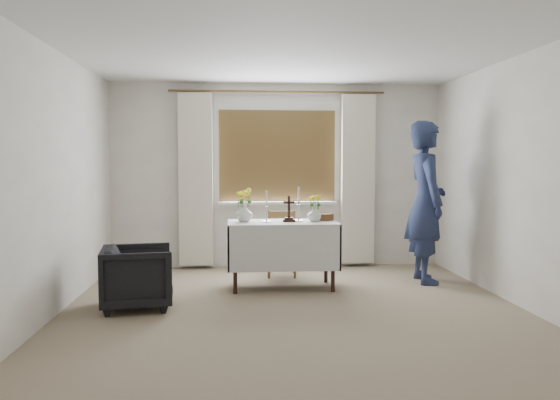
{
  "coord_description": "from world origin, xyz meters",
  "views": [
    {
      "loc": [
        -0.55,
        -4.96,
        1.44
      ],
      "look_at": [
        -0.08,
        0.98,
        1.02
      ],
      "focal_mm": 35.0,
      "sensor_mm": 36.0,
      "label": 1
    }
  ],
  "objects_px": {
    "altar_table": "(283,255)",
    "flower_vase_right": "(314,214)",
    "flower_vase_left": "(244,213)",
    "person": "(426,202)",
    "wooden_chair": "(282,244)",
    "armchair": "(137,277)",
    "wooden_cross": "(289,209)"
  },
  "relations": [
    {
      "from": "altar_table",
      "to": "flower_vase_right",
      "type": "distance_m",
      "value": 0.59
    },
    {
      "from": "flower_vase_left",
      "to": "person",
      "type": "bearing_deg",
      "value": 4.23
    },
    {
      "from": "flower_vase_right",
      "to": "flower_vase_left",
      "type": "bearing_deg",
      "value": 176.79
    },
    {
      "from": "altar_table",
      "to": "wooden_chair",
      "type": "xyz_separation_m",
      "value": [
        0.05,
        0.67,
        0.03
      ]
    },
    {
      "from": "flower_vase_right",
      "to": "armchair",
      "type": "bearing_deg",
      "value": -158.4
    },
    {
      "from": "altar_table",
      "to": "flower_vase_left",
      "type": "distance_m",
      "value": 0.65
    },
    {
      "from": "altar_table",
      "to": "wooden_chair",
      "type": "bearing_deg",
      "value": 86.08
    },
    {
      "from": "wooden_chair",
      "to": "wooden_cross",
      "type": "relative_size",
      "value": 2.79
    },
    {
      "from": "person",
      "to": "wooden_cross",
      "type": "bearing_deg",
      "value": 98.5
    },
    {
      "from": "armchair",
      "to": "flower_vase_right",
      "type": "xyz_separation_m",
      "value": [
        1.86,
        0.74,
        0.54
      ]
    },
    {
      "from": "flower_vase_right",
      "to": "wooden_cross",
      "type": "bearing_deg",
      "value": -179.7
    },
    {
      "from": "wooden_cross",
      "to": "person",
      "type": "bearing_deg",
      "value": 12.84
    },
    {
      "from": "flower_vase_right",
      "to": "person",
      "type": "bearing_deg",
      "value": 8.49
    },
    {
      "from": "armchair",
      "to": "wooden_cross",
      "type": "distance_m",
      "value": 1.83
    },
    {
      "from": "wooden_chair",
      "to": "wooden_cross",
      "type": "bearing_deg",
      "value": -83.47
    },
    {
      "from": "wooden_chair",
      "to": "flower_vase_left",
      "type": "xyz_separation_m",
      "value": [
        -0.48,
        -0.63,
        0.45
      ]
    },
    {
      "from": "armchair",
      "to": "person",
      "type": "xyz_separation_m",
      "value": [
        3.23,
        0.94,
        0.65
      ]
    },
    {
      "from": "armchair",
      "to": "flower_vase_left",
      "type": "height_order",
      "value": "flower_vase_left"
    },
    {
      "from": "wooden_chair",
      "to": "flower_vase_right",
      "type": "height_order",
      "value": "flower_vase_right"
    },
    {
      "from": "armchair",
      "to": "wooden_cross",
      "type": "height_order",
      "value": "wooden_cross"
    },
    {
      "from": "wooden_chair",
      "to": "armchair",
      "type": "relative_size",
      "value": 1.2
    },
    {
      "from": "armchair",
      "to": "person",
      "type": "height_order",
      "value": "person"
    },
    {
      "from": "armchair",
      "to": "flower_vase_right",
      "type": "bearing_deg",
      "value": -77.26
    },
    {
      "from": "wooden_cross",
      "to": "armchair",
      "type": "bearing_deg",
      "value": -149.17
    },
    {
      "from": "wooden_cross",
      "to": "flower_vase_right",
      "type": "bearing_deg",
      "value": 6.06
    },
    {
      "from": "altar_table",
      "to": "person",
      "type": "bearing_deg",
      "value": 6.47
    },
    {
      "from": "wooden_cross",
      "to": "flower_vase_right",
      "type": "distance_m",
      "value": 0.3
    },
    {
      "from": "wooden_chair",
      "to": "flower_vase_left",
      "type": "relative_size",
      "value": 4.15
    },
    {
      "from": "armchair",
      "to": "flower_vase_left",
      "type": "bearing_deg",
      "value": -62.56
    },
    {
      "from": "armchair",
      "to": "wooden_chair",
      "type": "bearing_deg",
      "value": -56.35
    },
    {
      "from": "flower_vase_left",
      "to": "armchair",
      "type": "bearing_deg",
      "value": -143.71
    },
    {
      "from": "wooden_chair",
      "to": "flower_vase_right",
      "type": "xyz_separation_m",
      "value": [
        0.32,
        -0.68,
        0.44
      ]
    }
  ]
}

